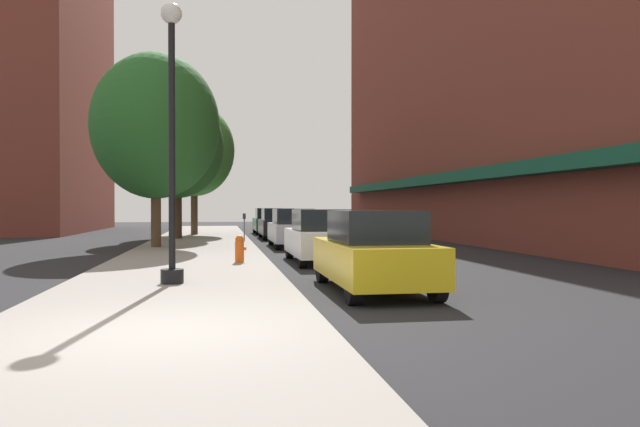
% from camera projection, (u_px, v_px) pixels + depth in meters
% --- Properties ---
extents(ground_plane, '(90.00, 90.00, 0.00)m').
position_uv_depth(ground_plane, '(292.00, 247.00, 26.11)').
color(ground_plane, '#232326').
extents(sidewalk_slab, '(4.80, 50.00, 0.12)m').
position_uv_depth(sidewalk_slab, '(199.00, 245.00, 26.43)').
color(sidewalk_slab, gray).
rests_on(sidewalk_slab, ground).
extents(building_right_brick, '(6.80, 40.00, 20.55)m').
position_uv_depth(building_right_brick, '(489.00, 46.00, 31.77)').
color(building_right_brick, brown).
rests_on(building_right_brick, ground).
extents(building_far_background, '(6.80, 18.00, 21.49)m').
position_uv_depth(building_far_background, '(48.00, 79.00, 42.24)').
color(building_far_background, brown).
rests_on(building_far_background, ground).
extents(lamppost, '(0.48, 0.48, 5.90)m').
position_uv_depth(lamppost, '(172.00, 137.00, 12.63)').
color(lamppost, black).
rests_on(lamppost, sidewalk_slab).
extents(fire_hydrant, '(0.33, 0.26, 0.79)m').
position_uv_depth(fire_hydrant, '(240.00, 249.00, 17.46)').
color(fire_hydrant, '#E05614').
rests_on(fire_hydrant, sidewalk_slab).
extents(parking_meter_near, '(0.14, 0.09, 1.31)m').
position_uv_depth(parking_meter_near, '(244.00, 224.00, 28.12)').
color(parking_meter_near, slate).
rests_on(parking_meter_near, sidewalk_slab).
extents(tree_near, '(5.12, 5.12, 7.84)m').
position_uv_depth(tree_near, '(156.00, 126.00, 24.24)').
color(tree_near, '#4C3823').
rests_on(tree_near, sidewalk_slab).
extents(tree_mid, '(4.71, 4.71, 7.66)m').
position_uv_depth(tree_mid, '(194.00, 150.00, 35.22)').
color(tree_mid, '#4C3823').
rests_on(tree_mid, sidewalk_slab).
extents(tree_far, '(4.67, 4.67, 7.44)m').
position_uv_depth(tree_far, '(178.00, 146.00, 30.74)').
color(tree_far, '#422D1E').
rests_on(tree_far, sidewalk_slab).
extents(car_yellow, '(1.80, 4.30, 1.66)m').
position_uv_depth(car_yellow, '(374.00, 252.00, 12.26)').
color(car_yellow, black).
rests_on(car_yellow, ground).
extents(car_white, '(1.80, 4.30, 1.66)m').
position_uv_depth(car_white, '(321.00, 237.00, 18.65)').
color(car_white, black).
rests_on(car_white, ground).
extents(car_silver, '(1.80, 4.30, 1.66)m').
position_uv_depth(car_silver, '(293.00, 228.00, 25.77)').
color(car_silver, black).
rests_on(car_silver, ground).
extents(car_black, '(1.80, 4.30, 1.66)m').
position_uv_depth(car_black, '(277.00, 224.00, 32.63)').
color(car_black, black).
rests_on(car_black, ground).
extents(car_green, '(1.80, 4.30, 1.66)m').
position_uv_depth(car_green, '(268.00, 221.00, 38.43)').
color(car_green, black).
rests_on(car_green, ground).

